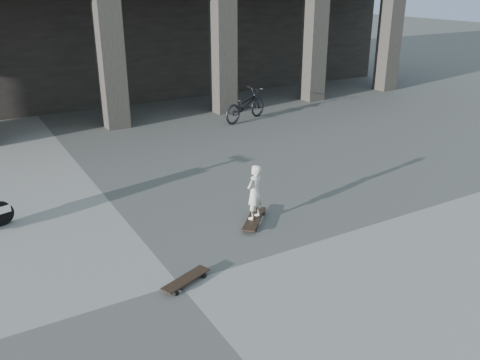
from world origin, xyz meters
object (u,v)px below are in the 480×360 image
child (255,192)px  bicycle (245,105)px  skateboard_spare (186,280)px  longboard (254,219)px

child → bicycle: bearing=-144.3°
child → bicycle: size_ratio=0.55×
skateboard_spare → child: size_ratio=0.83×
longboard → skateboard_spare: size_ratio=1.06×
child → bicycle: 7.03m
longboard → skateboard_spare: longboard is taller
skateboard_spare → bicycle: bicycle is taller
child → longboard: bearing=20.2°
longboard → child: 0.52m
skateboard_spare → longboard: bearing=11.1°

